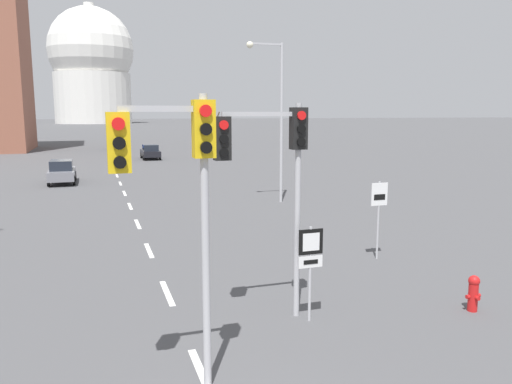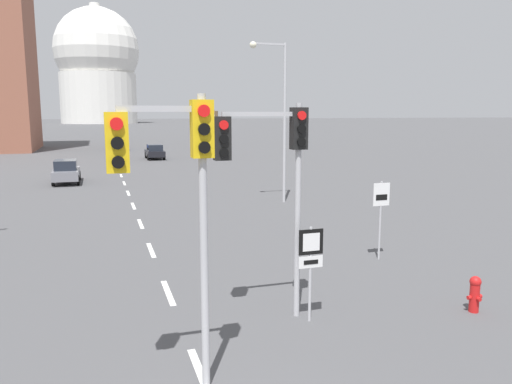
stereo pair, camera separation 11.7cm
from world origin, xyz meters
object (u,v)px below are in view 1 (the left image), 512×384
Objects in this scene: traffic_signal_centre_tall at (176,171)px; street_lamp_right at (275,107)px; fire_hydrant at (473,292)px; sedan_near_right at (116,144)px; traffic_signal_near_right at (273,158)px; speed_limit_sign at (379,207)px; sedan_mid_centre at (62,172)px; route_sign_post at (310,258)px; sedan_near_left at (150,152)px.

street_lamp_right is at bearing 64.64° from traffic_signal_centre_tall.
sedan_near_right is at bearing 95.56° from fire_hydrant.
speed_limit_sign is (5.08, 3.54, -2.09)m from traffic_signal_near_right.
sedan_mid_centre is at bearing 111.65° from fire_hydrant.
traffic_signal_near_right is 2.24× the size of route_sign_post.
traffic_signal_centre_tall reaches higher than sedan_near_left.
traffic_signal_centre_tall reaches higher than speed_limit_sign.
traffic_signal_near_right is 1.93× the size of speed_limit_sign.
sedan_near_left is (1.16, 43.45, -0.76)m from route_sign_post.
sedan_near_left is at bearing 87.38° from traffic_signal_near_right.
sedan_mid_centre is at bearing 96.68° from traffic_signal_centre_tall.
route_sign_post is at bearing 31.37° from traffic_signal_centre_tall.
route_sign_post is at bearing 169.97° from fire_hydrant.
sedan_near_left is at bearing 64.53° from sedan_mid_centre.
traffic_signal_near_right is at bearing 153.59° from route_sign_post.
sedan_near_right is at bearing 100.67° from sedan_near_left.
sedan_near_left is at bearing -79.33° from sedan_near_right.
traffic_signal_centre_tall is 2.28× the size of route_sign_post.
sedan_near_right is 31.91m from sedan_mid_centre.
route_sign_post is (0.80, -0.40, -2.34)m from traffic_signal_near_right.
fire_hydrant is (-0.16, -4.67, -1.30)m from speed_limit_sign.
sedan_near_left is 0.97× the size of sedan_mid_centre.
fire_hydrant is at bearing -84.44° from sedan_near_right.
traffic_signal_near_right is at bearing -110.63° from street_lamp_right.
speed_limit_sign is 4.85m from fire_hydrant.
speed_limit_sign is at bearing 38.09° from traffic_signal_centre_tall.
sedan_mid_centre is (-3.38, 28.83, -3.12)m from traffic_signal_centre_tall.
sedan_mid_centre is at bearing 115.87° from speed_limit_sign.
traffic_signal_near_right reaches higher than sedan_mid_centre.
route_sign_post is 2.49× the size of fire_hydrant.
sedan_near_left is (1.97, 43.05, -3.10)m from traffic_signal_near_right.
traffic_signal_near_right is 43.21m from sedan_near_left.
traffic_signal_centre_tall is at bearing -136.45° from traffic_signal_near_right.
speed_limit_sign is at bearing -83.80° from sedan_near_right.
sedan_near_right is (-5.74, 58.97, 0.26)m from fire_hydrant.
traffic_signal_near_right is 0.60× the size of street_lamp_right.
route_sign_post is 0.27× the size of street_lamp_right.
fire_hydrant is (4.12, -0.73, -1.05)m from route_sign_post.
fire_hydrant is 44.28m from sedan_near_left.
street_lamp_right is at bearing 87.75° from fire_hydrant.
speed_limit_sign is 54.63m from sedan_near_right.
street_lamp_right reaches higher than traffic_signal_near_right.
traffic_signal_centre_tall is 1.27× the size of sedan_near_right.
sedan_near_left is 1.00× the size of sedan_near_right.
route_sign_post is at bearing -91.53° from sedan_near_left.
traffic_signal_near_right is 1.24× the size of sedan_near_right.
traffic_signal_centre_tall is at bearing -115.36° from street_lamp_right.
street_lamp_right is at bearing 87.61° from speed_limit_sign.
traffic_signal_centre_tall is at bearing -95.74° from sedan_near_left.
fire_hydrant is at bearing 10.19° from traffic_signal_centre_tall.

